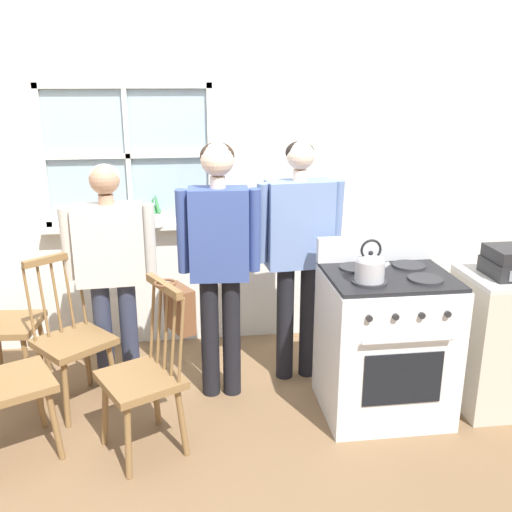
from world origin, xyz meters
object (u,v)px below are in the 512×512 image
chair_near_stove (8,383)px  kettle (370,266)px  handbag (179,308)px  person_elderly_left (110,257)px  chair_near_wall (72,340)px  person_adult_right (298,241)px  person_teen_center (219,249)px  stove (384,342)px  chair_by_window (144,378)px  potted_plant (155,215)px  chair_center_cluster (5,324)px  side_counter (503,341)px

chair_near_stove → kettle: bearing=-115.2°
handbag → person_elderly_left: bearing=123.5°
chair_near_wall → chair_near_stove: same height
chair_near_wall → kettle: 1.93m
chair_near_wall → person_adult_right: 1.61m
person_teen_center → stove: (1.01, -0.33, -0.55)m
stove → handbag: (-1.27, -0.12, 0.35)m
person_adult_right → kettle: size_ratio=6.77×
chair_by_window → person_teen_center: person_teen_center is taller
chair_by_window → potted_plant: potted_plant is taller
person_teen_center → person_adult_right: size_ratio=1.01×
chair_by_window → stove: (1.47, 0.23, 0.02)m
person_elderly_left → kettle: bearing=-27.2°
handbag → chair_center_cluster: bearing=147.5°
potted_plant → handbag: (0.17, -1.26, -0.25)m
person_elderly_left → chair_center_cluster: bearing=170.0°
stove → side_counter: stove is taller
person_elderly_left → stove: (1.71, -0.55, -0.46)m
chair_near_stove → kettle: 2.12m
chair_by_window → stove: stove is taller
chair_by_window → side_counter: bearing=67.6°
person_adult_right → handbag: bearing=-146.9°
person_teen_center → kettle: size_ratio=6.84×
person_teen_center → person_adult_right: bearing=21.0°
person_adult_right → handbag: 1.04m
chair_by_window → person_elderly_left: (-0.23, 0.78, 0.48)m
person_elderly_left → person_teen_center: 0.74m
person_elderly_left → chair_by_window: bearing=-76.4°
person_elderly_left → person_adult_right: (1.25, -0.04, 0.07)m
person_adult_right → kettle: bearing=-70.3°
chair_by_window → chair_near_wall: 0.73m
chair_by_window → kettle: kettle is taller
handbag → side_counter: size_ratio=0.34×
person_elderly_left → handbag: bearing=-59.8°
person_teen_center → handbag: person_teen_center is taller
chair_by_window → handbag: same height
person_elderly_left → stove: size_ratio=1.42×
chair_near_stove → person_adult_right: size_ratio=0.59×
person_teen_center → potted_plant: size_ratio=6.67×
person_elderly_left → person_adult_right: person_adult_right is taller
person_adult_right → side_counter: (1.23, -0.54, -0.56)m
chair_by_window → side_counter: size_ratio=1.10×
stove → side_counter: 0.77m
chair_by_window → chair_near_wall: bearing=-165.7°
person_adult_right → kettle: (0.29, -0.64, 0.02)m
stove → handbag: 1.32m
chair_near_stove → handbag: (0.95, 0.07, 0.37)m
kettle → potted_plant: 1.80m
chair_near_stove → kettle: (2.04, 0.06, 0.57)m
chair_center_cluster → handbag: (1.19, -0.76, 0.37)m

